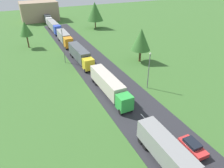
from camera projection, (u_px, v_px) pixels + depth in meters
road at (143, 117)px, 34.87m from camera, size 10.00×140.00×0.06m
lane_marking_centre at (154, 127)px, 32.46m from camera, size 0.16×123.17×0.01m
truck_lead at (172, 157)px, 24.88m from camera, size 2.52×12.15×3.59m
truck_second at (109, 85)px, 40.03m from camera, size 2.64×14.14×3.61m
truck_third at (80, 55)px, 53.70m from camera, size 2.76×13.43×3.78m
truck_fourth at (65, 38)px, 66.90m from camera, size 2.58×12.32×3.58m
truck_fifth at (54, 26)px, 79.82m from camera, size 2.76×13.89×3.52m
truck_sixth at (47, 18)px, 93.01m from camera, size 2.71×13.30×3.57m
car_second at (193, 146)px, 28.05m from camera, size 1.96×4.05×1.41m
lamppost_second at (149, 69)px, 41.19m from camera, size 0.36×0.36×7.70m
lamppost_third at (63, 44)px, 52.29m from camera, size 0.36×0.36×8.98m
tree_oak at (141, 40)px, 52.55m from camera, size 4.99×4.99×8.72m
tree_maple at (25, 29)px, 62.09m from camera, size 3.83×3.83×8.00m
tree_pine at (95, 11)px, 82.47m from camera, size 6.48×6.48×10.17m
distant_building at (39, 11)px, 95.92m from camera, size 16.17×10.70×8.40m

